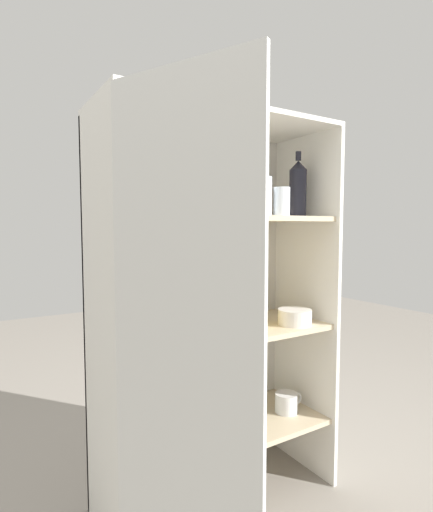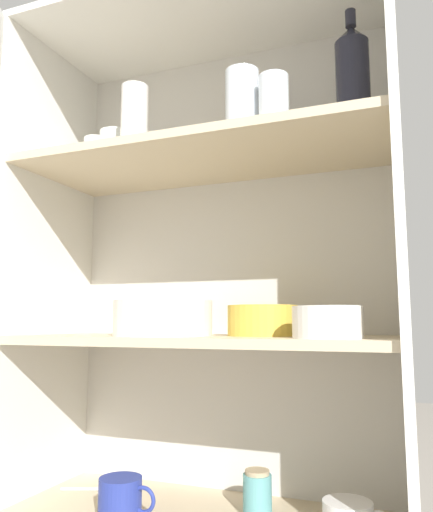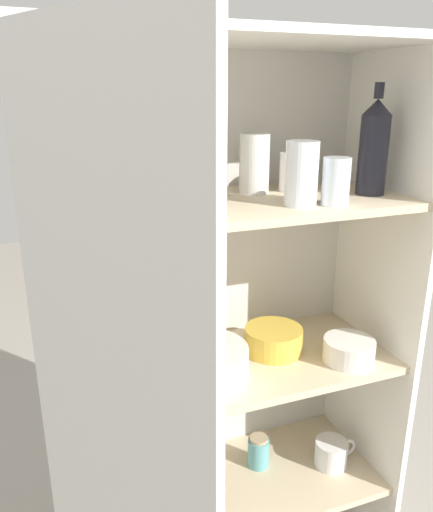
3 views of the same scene
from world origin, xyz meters
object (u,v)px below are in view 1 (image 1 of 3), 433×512
Objects in this scene: mixing_bowl_large at (245,315)px; wine_bottle at (298,188)px; serving_bowl_small at (295,316)px; coffee_mug_primary at (194,438)px; plate_stack_white at (204,324)px; storage_jar at (237,405)px.

wine_bottle is at bearing -15.27° from mixing_bowl_large.
coffee_mug_primary is at bearing 178.59° from serving_bowl_small.
plate_stack_white is 1.72× the size of coffee_mug_primary.
coffee_mug_primary is (-0.30, -0.11, -0.39)m from mixing_bowl_large.
storage_jar is at bearing 161.16° from wine_bottle.
mixing_bowl_large is 0.20m from serving_bowl_small.
coffee_mug_primary is at bearing -154.59° from storage_jar.
serving_bowl_small is 0.60m from coffee_mug_primary.
serving_bowl_small is 1.01× the size of coffee_mug_primary.
storage_jar is (-0.19, 0.14, -0.38)m from serving_bowl_small.
plate_stack_white is 1.70× the size of serving_bowl_small.
mixing_bowl_large is at bearing -44.92° from storage_jar.
storage_jar is (-0.25, 0.08, -0.90)m from wine_bottle.
plate_stack_white is 0.40m from coffee_mug_primary.
coffee_mug_primary is 1.36× the size of storage_jar.
plate_stack_white reaches higher than coffee_mug_primary.
coffee_mug_primary is (-0.07, -0.05, -0.39)m from plate_stack_white.
serving_bowl_small is (0.16, -0.12, -0.00)m from mixing_bowl_large.
serving_bowl_small is (-0.06, -0.06, -0.52)m from wine_bottle.
plate_stack_white is (-0.45, 0.01, -0.51)m from wine_bottle.
mixing_bowl_large is 0.50m from coffee_mug_primary.
wine_bottle reaches higher than serving_bowl_small.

